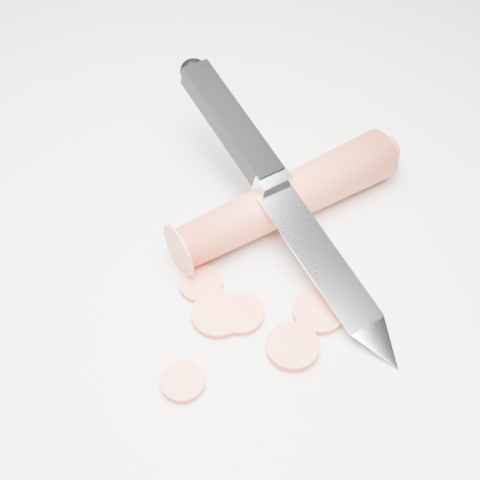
% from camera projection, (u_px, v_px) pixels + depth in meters
% --- Properties ---
extents(ground, '(2.40, 2.40, 0.00)m').
position_uv_depth(ground, '(268.00, 276.00, 0.51)').
color(ground, silver).
rests_on(ground, ground).
extents(carrot, '(0.15, 0.18, 0.04)m').
position_uv_depth(carrot, '(286.00, 199.00, 0.53)').
color(carrot, '#D24E2E').
rests_on(carrot, ground).
extents(carrot_slice_0, '(0.03, 0.03, 0.01)m').
position_uv_depth(carrot_slice_0, '(183.00, 382.00, 0.45)').
color(carrot_slice_0, '#EE674A').
rests_on(carrot_slice_0, ground).
extents(carrot_slice_1, '(0.04, 0.04, 0.01)m').
position_uv_depth(carrot_slice_1, '(319.00, 312.00, 0.48)').
color(carrot_slice_1, '#EE674A').
rests_on(carrot_slice_1, ground).
extents(carrot_slice_2, '(0.03, 0.03, 0.01)m').
position_uv_depth(carrot_slice_2, '(201.00, 284.00, 0.50)').
color(carrot_slice_2, '#EE674A').
rests_on(carrot_slice_2, ground).
extents(carrot_slice_3, '(0.04, 0.04, 0.01)m').
position_uv_depth(carrot_slice_3, '(292.00, 347.00, 0.46)').
color(carrot_slice_3, '#EE674A').
rests_on(carrot_slice_3, ground).
extents(carrot_slice_4, '(0.04, 0.04, 0.01)m').
position_uv_depth(carrot_slice_4, '(218.00, 314.00, 0.48)').
color(carrot_slice_4, '#EE674A').
rests_on(carrot_slice_4, ground).
extents(carrot_slice_5, '(0.04, 0.04, 0.01)m').
position_uv_depth(carrot_slice_5, '(240.00, 314.00, 0.48)').
color(carrot_slice_5, '#EE674A').
rests_on(carrot_slice_5, ground).
extents(kitchen_knife, '(0.25, 0.20, 0.09)m').
position_uv_depth(kitchen_knife, '(285.00, 196.00, 0.50)').
color(kitchen_knife, silver).
rests_on(kitchen_knife, ground).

